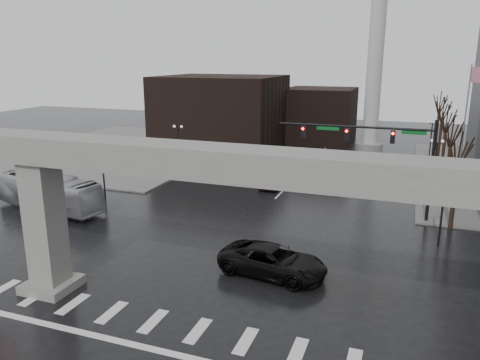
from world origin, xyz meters
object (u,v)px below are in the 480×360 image
at_px(pickup_truck, 273,261).
at_px(far_car, 272,179).
at_px(city_bus, 49,192).
at_px(signal_mast_arm, 381,146).

distance_m(pickup_truck, far_car, 19.48).
relative_size(pickup_truck, city_bus, 0.60).
xyz_separation_m(city_bus, far_car, (15.64, 13.30, -0.67)).
relative_size(pickup_truck, far_car, 1.34).
bearing_deg(pickup_truck, city_bus, 83.60).
bearing_deg(pickup_truck, far_car, 24.30).
bearing_deg(far_car, city_bus, -142.74).
relative_size(city_bus, far_car, 2.23).
bearing_deg(far_car, pickup_truck, -76.73).
xyz_separation_m(signal_mast_arm, far_car, (-10.41, 5.75, -5.01)).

